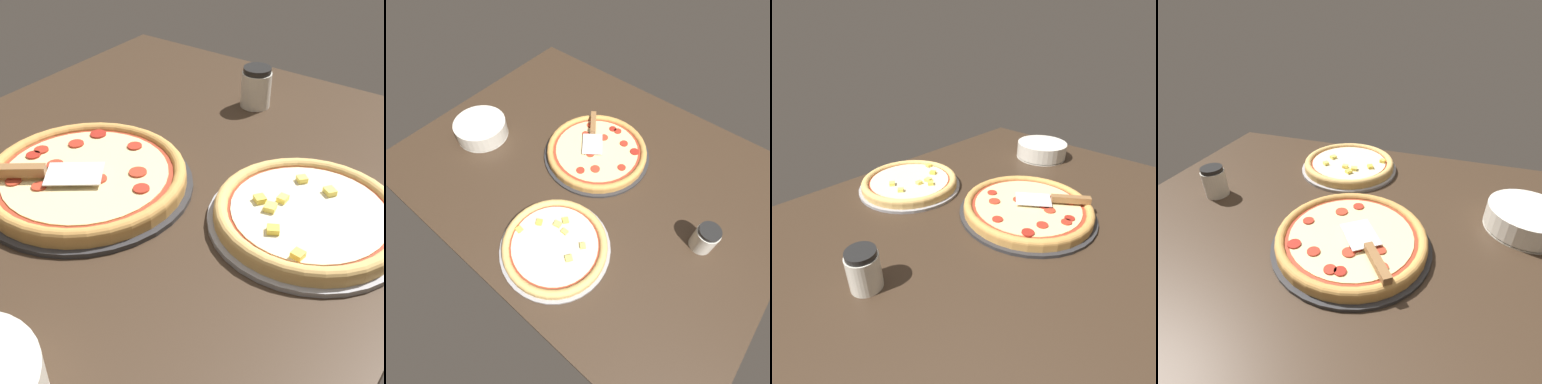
% 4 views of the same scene
% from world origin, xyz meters
% --- Properties ---
extents(ground_plane, '(1.45, 1.12, 0.04)m').
position_xyz_m(ground_plane, '(0.00, 0.00, -0.02)').
color(ground_plane, '#38281C').
extents(pizza_pan_front, '(0.43, 0.43, 0.01)m').
position_xyz_m(pizza_pan_front, '(0.03, -0.08, 0.01)').
color(pizza_pan_front, '#2D2D30').
rests_on(pizza_pan_front, ground_plane).
extents(pizza_front, '(0.40, 0.40, 0.03)m').
position_xyz_m(pizza_front, '(0.03, -0.08, 0.03)').
color(pizza_front, '#C68E47').
rests_on(pizza_front, pizza_pan_front).
extents(pizza_pan_back, '(0.37, 0.37, 0.01)m').
position_xyz_m(pizza_pan_back, '(-0.11, 0.34, 0.01)').
color(pizza_pan_back, '#939399').
rests_on(pizza_pan_back, ground_plane).
extents(pizza_back, '(0.35, 0.35, 0.03)m').
position_xyz_m(pizza_back, '(-0.11, 0.33, 0.03)').
color(pizza_back, '#DBAD60').
rests_on(pizza_back, pizza_pan_back).
extents(serving_spatula, '(0.18, 0.21, 0.02)m').
position_xyz_m(serving_spatula, '(0.11, -0.15, 0.05)').
color(serving_spatula, silver).
rests_on(serving_spatula, pizza_front).
extents(plate_stack, '(0.22, 0.22, 0.07)m').
position_xyz_m(plate_stack, '(0.48, 0.14, 0.04)').
color(plate_stack, silver).
rests_on(plate_stack, ground_plane).
extents(parmesan_shaker, '(0.08, 0.08, 0.10)m').
position_xyz_m(parmesan_shaker, '(-0.48, 0.02, 0.05)').
color(parmesan_shaker, silver).
rests_on(parmesan_shaker, ground_plane).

